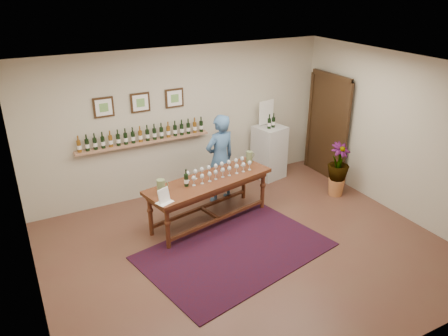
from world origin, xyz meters
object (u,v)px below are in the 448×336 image
display_pedestal (269,152)px  potted_plant (338,170)px  person (220,159)px  tasting_table (209,186)px

display_pedestal → potted_plant: display_pedestal is taller
person → potted_plant: bearing=148.5°
display_pedestal → potted_plant: size_ratio=1.21×
tasting_table → potted_plant: size_ratio=2.57×
person → tasting_table: bearing=40.5°
tasting_table → display_pedestal: size_ratio=2.12×
tasting_table → person: (0.52, 0.61, 0.17)m
display_pedestal → person: (-1.40, -0.47, 0.29)m
display_pedestal → person: person is taller
display_pedestal → tasting_table: bearing=-150.6°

